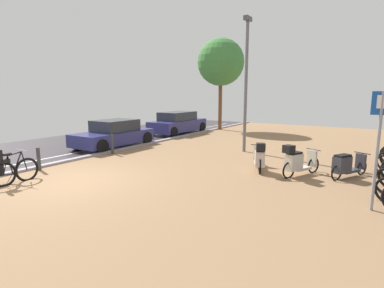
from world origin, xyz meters
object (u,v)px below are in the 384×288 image
(scooter_near, at_px, (259,157))
(lamp_post, at_px, (246,79))
(parked_car_near, at_px, (114,134))
(street_tree, at_px, (221,62))
(bicycle_foreground, at_px, (13,170))
(scooter_mid, at_px, (346,165))
(scooter_far, at_px, (297,162))
(parking_sign, at_px, (378,139))
(bollard_near, at_px, (39,159))
(parked_car_far, at_px, (178,123))
(bollard_far, at_px, (112,144))

(scooter_near, relative_size, lamp_post, 0.28)
(parked_car_near, height_order, street_tree, street_tree)
(bicycle_foreground, distance_m, scooter_near, 7.59)
(scooter_mid, distance_m, scooter_far, 1.46)
(scooter_mid, bearing_deg, parking_sign, -73.37)
(scooter_far, relative_size, parked_car_near, 0.40)
(bollard_near, bearing_deg, scooter_mid, 26.93)
(street_tree, bearing_deg, parked_car_far, -113.28)
(bicycle_foreground, relative_size, scooter_near, 0.86)
(parked_car_near, xyz_separation_m, lamp_post, (5.88, 2.23, 2.59))
(parked_car_far, distance_m, bollard_far, 7.22)
(parking_sign, distance_m, bollard_far, 9.83)
(scooter_near, relative_size, bollard_far, 1.92)
(scooter_mid, bearing_deg, scooter_near, -167.32)
(scooter_mid, distance_m, lamp_post, 5.64)
(parking_sign, bearing_deg, scooter_mid, 106.63)
(parked_car_far, xyz_separation_m, street_tree, (1.40, 3.26, 4.03))
(scooter_far, bearing_deg, scooter_near, 178.76)
(bicycle_foreground, relative_size, scooter_mid, 0.88)
(scooter_near, distance_m, scooter_mid, 2.63)
(scooter_far, relative_size, street_tree, 0.25)
(parked_car_far, bearing_deg, street_tree, 66.72)
(lamp_post, distance_m, street_tree, 8.36)
(bollard_near, xyz_separation_m, bollard_far, (0.00, 3.30, 0.03))
(lamp_post, bearing_deg, parking_sign, -43.93)
(scooter_mid, xyz_separation_m, scooter_far, (-1.32, -0.60, 0.07))
(parked_car_near, bearing_deg, scooter_near, -5.04)
(bollard_near, bearing_deg, bicycle_foreground, -57.50)
(bicycle_foreground, bearing_deg, bollard_near, 122.50)
(parked_car_near, bearing_deg, scooter_mid, -0.53)
(parking_sign, relative_size, lamp_post, 0.46)
(parking_sign, bearing_deg, bollard_far, 172.04)
(street_tree, bearing_deg, bollard_far, -89.51)
(bicycle_foreground, distance_m, parked_car_near, 6.24)
(scooter_near, bearing_deg, bollard_near, -148.10)
(parked_car_far, distance_m, street_tree, 5.37)
(scooter_near, distance_m, scooter_far, 1.25)
(scooter_far, xyz_separation_m, parked_car_near, (-8.87, 0.70, 0.13))
(bicycle_foreground, height_order, bollard_near, bicycle_foreground)
(bollard_far, bearing_deg, scooter_far, 4.65)
(parking_sign, xyz_separation_m, street_tree, (-9.76, 11.67, 3.08))
(scooter_far, bearing_deg, lamp_post, 135.62)
(bicycle_foreground, xyz_separation_m, street_tree, (-0.89, 14.87, 4.31))
(bollard_near, bearing_deg, bollard_far, 90.00)
(lamp_post, bearing_deg, parked_car_near, -159.25)
(bicycle_foreground, distance_m, parked_car_far, 11.85)
(bicycle_foreground, height_order, parked_car_far, parked_car_far)
(lamp_post, bearing_deg, bicycle_foreground, -115.04)
(street_tree, bearing_deg, parking_sign, -50.10)
(scooter_near, distance_m, parked_car_far, 10.12)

